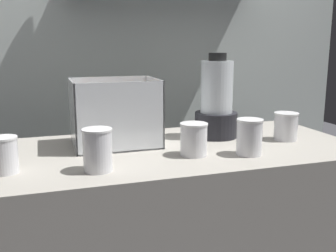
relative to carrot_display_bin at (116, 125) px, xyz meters
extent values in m
cube|color=silver|center=(0.17, 0.67, 0.28)|extent=(2.60, 0.04, 2.50)
cube|color=white|center=(0.00, 0.00, -0.07)|extent=(0.31, 0.24, 0.01)
cube|color=white|center=(0.00, -0.12, 0.05)|extent=(0.31, 0.01, 0.24)
cube|color=white|center=(0.00, 0.11, 0.05)|extent=(0.31, 0.01, 0.24)
cube|color=white|center=(-0.15, 0.00, 0.05)|extent=(0.01, 0.24, 0.24)
cube|color=white|center=(0.15, 0.00, 0.05)|extent=(0.01, 0.24, 0.24)
cone|color=orange|center=(-0.04, 0.01, -0.05)|extent=(0.17, 0.13, 0.03)
cone|color=orange|center=(0.03, 0.00, -0.05)|extent=(0.04, 0.19, 0.03)
cone|color=orange|center=(0.02, -0.01, -0.05)|extent=(0.07, 0.19, 0.03)
cone|color=orange|center=(0.05, -0.01, -0.05)|extent=(0.17, 0.08, 0.03)
cone|color=orange|center=(0.00, 0.02, -0.01)|extent=(0.08, 0.15, 0.03)
cone|color=orange|center=(-0.05, -0.01, -0.02)|extent=(0.04, 0.17, 0.03)
cone|color=orange|center=(0.02, 0.02, -0.02)|extent=(0.10, 0.15, 0.03)
cylinder|color=black|center=(0.41, 0.00, -0.02)|extent=(0.17, 0.17, 0.10)
cylinder|color=silver|center=(0.41, 0.00, 0.13)|extent=(0.13, 0.13, 0.20)
cylinder|color=orange|center=(0.41, 0.00, 0.05)|extent=(0.11, 0.11, 0.04)
cylinder|color=black|center=(0.41, 0.00, 0.24)|extent=(0.07, 0.07, 0.03)
cylinder|color=white|center=(-0.37, -0.22, -0.02)|extent=(0.08, 0.08, 0.10)
cylinder|color=orange|center=(-0.37, -0.22, -0.03)|extent=(0.07, 0.07, 0.09)
cylinder|color=white|center=(-0.37, -0.22, 0.03)|extent=(0.08, 0.08, 0.01)
cylinder|color=white|center=(-0.11, -0.29, -0.01)|extent=(0.09, 0.09, 0.12)
cylinder|color=orange|center=(-0.11, -0.29, -0.04)|extent=(0.08, 0.08, 0.08)
cylinder|color=white|center=(-0.11, -0.29, 0.05)|extent=(0.09, 0.09, 0.01)
cylinder|color=white|center=(0.22, -0.22, -0.02)|extent=(0.09, 0.09, 0.10)
cylinder|color=orange|center=(0.22, -0.22, -0.04)|extent=(0.08, 0.08, 0.07)
cylinder|color=white|center=(0.22, -0.22, 0.03)|extent=(0.09, 0.09, 0.01)
cylinder|color=white|center=(0.40, -0.27, -0.02)|extent=(0.09, 0.09, 0.12)
cylinder|color=maroon|center=(0.40, -0.27, -0.03)|extent=(0.08, 0.08, 0.08)
cylinder|color=white|center=(0.40, -0.27, 0.05)|extent=(0.09, 0.09, 0.01)
cylinder|color=white|center=(0.64, -0.13, -0.02)|extent=(0.09, 0.09, 0.10)
cylinder|color=red|center=(0.64, -0.13, -0.04)|extent=(0.08, 0.08, 0.07)
cylinder|color=white|center=(0.64, -0.13, 0.03)|extent=(0.09, 0.09, 0.01)
camera|label=1|loc=(-0.26, -1.41, 0.30)|focal=42.22mm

